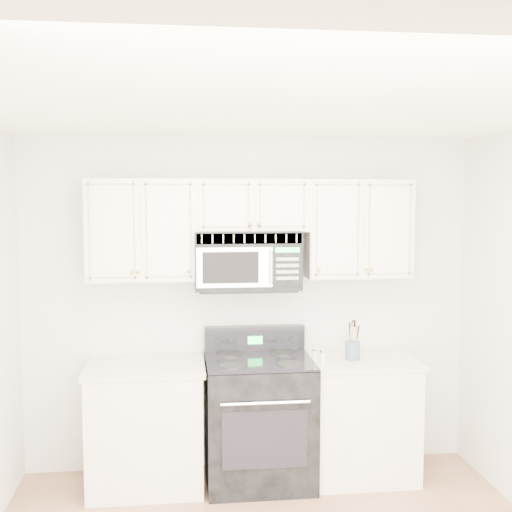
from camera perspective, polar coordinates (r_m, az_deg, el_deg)
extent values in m
cube|color=white|center=(3.30, 2.70, 13.35)|extent=(3.50, 3.50, 0.01)
cube|color=beige|center=(5.07, -0.59, -4.25)|extent=(3.50, 0.01, 2.60)
cube|color=silver|center=(4.97, -9.72, -14.80)|extent=(0.82, 0.63, 0.88)
cube|color=#F0EBCA|center=(4.83, -9.80, -9.66)|extent=(0.86, 0.65, 0.04)
cube|color=black|center=(5.15, -9.62, -18.74)|extent=(0.82, 0.55, 0.10)
cube|color=silver|center=(5.13, 9.00, -14.12)|extent=(0.82, 0.63, 0.88)
cube|color=#F0EBCA|center=(5.00, 9.08, -9.13)|extent=(0.86, 0.65, 0.04)
cube|color=black|center=(5.31, 8.82, -17.95)|extent=(0.82, 0.55, 0.10)
cube|color=black|center=(4.96, 0.27, -14.49)|extent=(0.79, 0.67, 0.92)
cube|color=black|center=(4.65, 0.80, -16.02)|extent=(0.60, 0.01, 0.41)
cylinder|color=white|center=(4.53, 0.85, -12.95)|extent=(0.62, 0.02, 0.02)
cube|color=black|center=(4.83, 0.28, -9.29)|extent=(0.79, 0.67, 0.02)
cube|color=black|center=(5.09, -0.13, -7.38)|extent=(0.79, 0.08, 0.21)
cube|color=#13DA42|center=(5.05, -0.07, -7.49)|extent=(0.11, 0.00, 0.06)
cube|color=silver|center=(4.83, -10.12, 2.30)|extent=(0.80, 0.33, 0.75)
cube|color=silver|center=(5.00, 8.99, 2.41)|extent=(0.80, 0.33, 0.75)
cube|color=silver|center=(4.84, -0.39, 4.52)|extent=(0.84, 0.33, 0.39)
sphere|color=gold|center=(4.66, -10.45, -1.44)|extent=(0.03, 0.03, 0.03)
sphere|color=gold|center=(4.65, -6.02, -1.40)|extent=(0.03, 0.03, 0.03)
sphere|color=gold|center=(4.76, 5.61, -1.24)|extent=(0.03, 0.03, 0.03)
sphere|color=gold|center=(4.85, 9.77, -1.18)|extent=(0.03, 0.03, 0.03)
sphere|color=gold|center=(4.65, -0.51, 2.83)|extent=(0.03, 0.03, 0.03)
sphere|color=gold|center=(4.66, 0.23, 2.83)|extent=(0.03, 0.03, 0.03)
cylinder|color=#B33018|center=(4.66, -0.48, 2.13)|extent=(0.00, 0.00, 0.11)
sphere|color=gold|center=(4.66, -0.48, 1.36)|extent=(0.04, 0.04, 0.04)
cube|color=black|center=(4.83, -0.82, -0.33)|extent=(0.79, 0.39, 0.44)
cube|color=#A69D86|center=(4.62, -0.58, 1.56)|extent=(0.77, 0.01, 0.08)
cube|color=silver|center=(4.62, -1.90, -1.03)|extent=(0.55, 0.01, 0.29)
cube|color=black|center=(4.61, -2.26, -1.04)|extent=(0.41, 0.01, 0.23)
cube|color=black|center=(4.67, 2.80, -0.97)|extent=(0.22, 0.01, 0.29)
cube|color=#13DA42|center=(4.65, 2.82, 0.55)|extent=(0.18, 0.00, 0.04)
cylinder|color=white|center=(4.61, 1.37, -1.03)|extent=(0.02, 0.02, 0.25)
cylinder|color=#4D5A70|center=(4.92, 8.58, -8.31)|extent=(0.11, 0.11, 0.14)
cylinder|color=#A78057|center=(4.91, 8.94, -7.49)|extent=(0.01, 0.01, 0.24)
cylinder|color=black|center=(4.92, 8.34, -7.34)|extent=(0.01, 0.01, 0.26)
cylinder|color=#A78057|center=(4.87, 8.51, -7.37)|extent=(0.01, 0.01, 0.28)
cylinder|color=black|center=(4.91, 8.94, -7.49)|extent=(0.01, 0.01, 0.24)
cylinder|color=#A78057|center=(4.92, 8.34, -7.34)|extent=(0.01, 0.01, 0.26)
cylinder|color=silver|center=(4.84, 5.28, -8.85)|extent=(0.04, 0.04, 0.08)
cylinder|color=white|center=(4.83, 5.28, -8.30)|extent=(0.04, 0.04, 0.02)
cylinder|color=silver|center=(4.77, 5.98, -9.01)|extent=(0.04, 0.04, 0.09)
cylinder|color=white|center=(4.75, 5.98, -8.39)|extent=(0.04, 0.04, 0.02)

